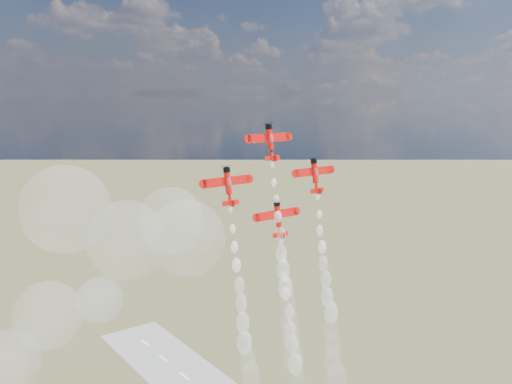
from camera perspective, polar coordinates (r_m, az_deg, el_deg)
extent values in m
cylinder|color=red|center=(144.56, 1.48, 5.62)|extent=(1.59, 2.62, 6.11)
cylinder|color=black|center=(144.79, 1.35, 6.87)|extent=(1.82, 1.99, 1.44)
cube|color=red|center=(144.90, 1.37, 5.74)|extent=(13.88, 0.65, 2.28)
cube|color=white|center=(142.75, 0.14, 5.66)|extent=(5.46, 0.14, 0.62)
cube|color=white|center=(147.33, 2.50, 5.79)|extent=(5.46, 0.14, 0.62)
cube|color=red|center=(144.22, 1.73, 3.61)|extent=(5.01, 0.36, 1.26)
cube|color=red|center=(143.54, 1.95, 3.54)|extent=(0.16, 2.17, 1.80)
ellipsoid|color=silver|center=(144.06, 1.63, 5.60)|extent=(1.25, 1.60, 2.98)
cone|color=red|center=(144.33, 1.67, 3.96)|extent=(1.59, 2.09, 3.19)
cylinder|color=red|center=(135.82, -2.97, 1.00)|extent=(1.59, 2.62, 6.11)
cylinder|color=black|center=(135.81, -3.11, 2.33)|extent=(1.82, 1.99, 1.44)
cube|color=red|center=(136.15, -3.08, 1.13)|extent=(13.88, 0.65, 2.28)
cube|color=white|center=(134.26, -4.44, 0.98)|extent=(5.46, 0.14, 0.62)
cube|color=white|center=(138.33, -1.81, 1.28)|extent=(5.46, 0.14, 0.62)
cube|color=red|center=(135.84, -2.70, -1.15)|extent=(5.01, 0.36, 1.26)
cube|color=red|center=(135.14, -2.49, -1.24)|extent=(0.16, 2.17, 1.80)
ellipsoid|color=silver|center=(135.29, -2.82, 0.96)|extent=(1.25, 1.60, 2.98)
cone|color=red|center=(135.89, -2.77, -0.77)|extent=(1.59, 2.09, 3.19)
cylinder|color=red|center=(153.78, 6.21, 2.05)|extent=(1.59, 2.62, 6.11)
cylinder|color=black|center=(153.77, 6.09, 3.23)|extent=(1.82, 1.99, 1.44)
cube|color=red|center=(154.07, 6.10, 2.17)|extent=(13.88, 0.65, 2.28)
cube|color=white|center=(151.68, 5.01, 2.05)|extent=(5.46, 0.14, 0.62)
cube|color=white|center=(156.71, 7.08, 2.27)|extent=(5.46, 0.14, 0.62)
cube|color=red|center=(153.80, 6.44, 0.15)|extent=(5.01, 0.36, 1.26)
cube|color=red|center=(153.18, 6.67, 0.08)|extent=(0.16, 2.17, 1.80)
ellipsoid|color=silver|center=(153.32, 6.37, 2.02)|extent=(1.25, 1.60, 2.98)
cone|color=red|center=(153.85, 6.38, 0.49)|extent=(1.59, 2.09, 3.19)
cylinder|color=red|center=(144.83, 2.33, -2.49)|extent=(1.59, 2.62, 6.11)
cylinder|color=black|center=(144.59, 2.20, -1.24)|extent=(1.82, 1.99, 1.44)
cube|color=red|center=(145.11, 2.22, -2.36)|extent=(13.88, 0.65, 2.28)
cube|color=white|center=(142.96, 1.00, -2.55)|extent=(5.46, 0.14, 0.62)
cube|color=white|center=(147.54, 3.32, -2.16)|extent=(5.46, 0.14, 0.62)
cube|color=red|center=(145.21, 2.58, -4.49)|extent=(5.01, 0.36, 1.26)
cube|color=red|center=(144.57, 2.80, -4.59)|extent=(0.16, 2.17, 1.80)
ellipsoid|color=silver|center=(144.34, 2.48, -2.54)|extent=(1.25, 1.60, 2.98)
cone|color=red|center=(145.19, 2.51, -4.14)|extent=(1.59, 2.09, 3.19)
sphere|color=white|center=(144.33, 1.72, 2.85)|extent=(1.02, 1.02, 1.01)
sphere|color=white|center=(144.31, 1.90, 0.97)|extent=(1.40, 1.40, 1.40)
sphere|color=white|center=(144.53, 2.14, -0.92)|extent=(1.78, 1.78, 1.78)
sphere|color=white|center=(144.75, 2.28, -2.66)|extent=(2.17, 2.17, 2.16)
sphere|color=white|center=(145.34, 2.62, -4.54)|extent=(2.55, 2.55, 2.55)
sphere|color=white|center=(146.22, 2.70, -6.53)|extent=(2.93, 2.93, 2.93)
sphere|color=white|center=(146.89, 2.88, -8.14)|extent=(3.31, 3.31, 3.31)
sphere|color=white|center=(147.27, 3.11, -10.01)|extent=(3.70, 3.70, 3.70)
sphere|color=white|center=(149.36, 3.37, -11.67)|extent=(4.08, 4.08, 4.08)
sphere|color=white|center=(150.49, 3.50, -13.55)|extent=(4.47, 4.46, 4.47)
sphere|color=white|center=(151.91, 3.68, -15.06)|extent=(4.85, 4.85, 4.85)
sphere|color=white|center=(152.24, 3.93, -17.00)|extent=(5.23, 5.23, 5.23)
sphere|color=white|center=(136.11, -2.71, -1.92)|extent=(1.02, 1.02, 1.01)
sphere|color=white|center=(136.30, -2.47, -3.90)|extent=(1.40, 1.40, 1.40)
sphere|color=white|center=(136.81, -2.27, -5.82)|extent=(1.78, 1.78, 1.78)
sphere|color=white|center=(137.54, -2.07, -7.72)|extent=(2.16, 2.16, 2.16)
sphere|color=white|center=(138.57, -1.76, -9.80)|extent=(2.55, 2.55, 2.55)
sphere|color=white|center=(139.96, -1.57, -11.64)|extent=(2.93, 2.93, 2.93)
sphere|color=white|center=(140.44, -1.41, -13.58)|extent=(3.31, 3.32, 3.32)
sphere|color=white|center=(142.02, -1.25, -15.52)|extent=(3.70, 3.70, 3.70)
sphere|color=white|center=(143.15, -0.95, -17.25)|extent=(4.08, 4.08, 4.08)
sphere|color=white|center=(144.82, -0.52, -18.79)|extent=(4.46, 4.46, 4.47)
sphere|color=white|center=(154.11, 6.50, -0.57)|extent=(1.01, 1.02, 1.01)
sphere|color=white|center=(154.28, 6.68, -2.34)|extent=(1.40, 1.40, 1.40)
sphere|color=white|center=(154.89, 6.72, -4.03)|extent=(1.78, 1.78, 1.78)
sphere|color=white|center=(155.77, 6.98, -5.77)|extent=(2.16, 2.16, 2.16)
sphere|color=white|center=(156.11, 7.06, -7.46)|extent=(2.55, 2.55, 2.55)
sphere|color=white|center=(156.99, 7.35, -9.08)|extent=(2.93, 2.93, 2.93)
sphere|color=white|center=(158.48, 7.50, -10.87)|extent=(3.31, 3.31, 3.31)
sphere|color=white|center=(159.34, 7.92, -12.45)|extent=(3.70, 3.70, 3.70)
sphere|color=white|center=(160.64, 7.85, -13.91)|extent=(4.08, 4.08, 4.08)
sphere|color=white|center=(162.49, 8.05, -15.59)|extent=(4.46, 4.46, 4.47)
sphere|color=white|center=(163.94, 8.05, -17.16)|extent=(4.85, 4.85, 4.85)
sphere|color=white|center=(165.44, 8.56, -18.82)|extent=(5.23, 5.23, 5.23)
sphere|color=white|center=(145.60, 2.65, -5.27)|extent=(1.02, 1.02, 1.01)
sphere|color=white|center=(146.34, 2.86, -6.99)|extent=(1.40, 1.40, 1.40)
sphere|color=white|center=(147.18, 2.97, -8.92)|extent=(1.78, 1.78, 1.78)
sphere|color=white|center=(148.04, 3.13, -10.63)|extent=(2.17, 2.16, 2.16)
sphere|color=white|center=(149.35, 3.53, -12.49)|extent=(2.55, 2.55, 2.55)
sphere|color=white|center=(150.96, 3.55, -14.22)|extent=(2.93, 2.93, 2.93)
sphere|color=white|center=(152.15, 3.78, -15.64)|extent=(3.32, 3.32, 3.31)
sphere|color=white|center=(153.45, 4.15, -17.63)|extent=(3.70, 3.70, 3.70)
sphere|color=white|center=(155.55, 4.27, -19.26)|extent=(4.08, 4.08, 4.08)
sphere|color=white|center=(130.88, -21.05, -12.01)|extent=(15.27, 15.27, 15.27)
sphere|color=white|center=(138.19, -7.31, -4.84)|extent=(19.93, 19.93, 19.93)
sphere|color=white|center=(139.43, -16.05, -10.79)|extent=(11.42, 11.42, 11.42)
sphere|color=white|center=(130.47, -19.37, -1.72)|extent=(20.39, 20.39, 20.39)
sphere|color=white|center=(134.79, -8.94, -2.93)|extent=(16.33, 16.33, 16.33)
sphere|color=white|center=(153.96, -16.25, -10.94)|extent=(12.06, 12.06, 12.06)
sphere|color=white|center=(140.46, -24.63, -15.90)|extent=(14.54, 14.54, 14.54)
sphere|color=white|center=(141.44, -13.44, -4.95)|extent=(20.30, 20.30, 20.30)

